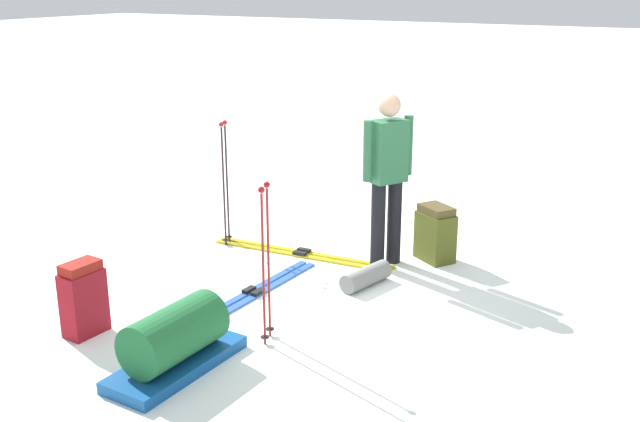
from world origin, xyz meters
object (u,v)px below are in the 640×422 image
(ski_pair_far, at_px, (253,293))
(backpack_bright, at_px, (435,234))
(ski_poles_planted_near, at_px, (266,256))
(gear_sled, at_px, (175,341))
(ski_pair_near, at_px, (302,254))
(skier_standing, at_px, (388,171))
(ski_poles_planted_far, at_px, (225,177))
(backpack_large_dark, at_px, (84,299))
(sleeping_mat_rolled, at_px, (366,277))

(ski_pair_far, height_order, backpack_bright, backpack_bright)
(ski_poles_planted_near, height_order, gear_sled, ski_poles_planted_near)
(ski_pair_near, relative_size, gear_sled, 1.78)
(ski_pair_near, relative_size, ski_pair_far, 1.13)
(skier_standing, bearing_deg, ski_poles_planted_near, 175.90)
(ski_poles_planted_far, bearing_deg, gear_sled, -152.22)
(ski_pair_near, height_order, ski_poles_planted_far, ski_poles_planted_far)
(backpack_bright, bearing_deg, ski_poles_planted_near, 166.91)
(ski_pair_near, bearing_deg, ski_poles_planted_near, -157.96)
(backpack_bright, distance_m, ski_poles_planted_far, 2.25)
(backpack_large_dark, distance_m, ski_poles_planted_far, 2.33)
(skier_standing, distance_m, gear_sled, 2.79)
(ski_pair_far, relative_size, ski_poles_planted_near, 1.39)
(skier_standing, relative_size, ski_pair_near, 0.85)
(sleeping_mat_rolled, bearing_deg, ski_pair_near, 66.21)
(backpack_large_dark, bearing_deg, ski_poles_planted_far, 6.22)
(gear_sled, relative_size, sleeping_mat_rolled, 2.04)
(ski_pair_far, xyz_separation_m, ski_poles_planted_near, (-0.68, -0.59, 0.70))
(backpack_bright, distance_m, sleeping_mat_rolled, 1.01)
(sleeping_mat_rolled, bearing_deg, backpack_bright, -18.89)
(ski_poles_planted_far, height_order, sleeping_mat_rolled, ski_poles_planted_far)
(backpack_large_dark, bearing_deg, skier_standing, -29.99)
(skier_standing, distance_m, backpack_large_dark, 3.02)
(ski_pair_near, bearing_deg, skier_standing, -77.40)
(backpack_bright, distance_m, ski_poles_planted_near, 2.38)
(ski_poles_planted_far, relative_size, gear_sled, 1.18)
(ski_pair_near, xyz_separation_m, backpack_bright, (0.53, -1.24, 0.27))
(ski_pair_far, xyz_separation_m, gear_sled, (-1.39, -0.26, 0.21))
(ski_pair_far, height_order, sleeping_mat_rolled, sleeping_mat_rolled)
(ski_pair_far, bearing_deg, ski_poles_planted_far, 45.23)
(backpack_bright, height_order, sleeping_mat_rolled, backpack_bright)
(backpack_large_dark, height_order, gear_sled, backpack_large_dark)
(ski_poles_planted_far, bearing_deg, ski_pair_far, -134.77)
(sleeping_mat_rolled, bearing_deg, gear_sled, 165.21)
(skier_standing, height_order, backpack_large_dark, skier_standing)
(backpack_large_dark, relative_size, ski_poles_planted_near, 0.48)
(ski_pair_near, height_order, ski_pair_far, same)
(ski_pair_near, xyz_separation_m, backpack_large_dark, (-2.36, 0.62, 0.29))
(skier_standing, xyz_separation_m, gear_sled, (-2.65, 0.47, -0.73))
(ski_pair_near, bearing_deg, backpack_large_dark, 165.22)
(ski_poles_planted_far, height_order, gear_sled, ski_poles_planted_far)
(skier_standing, height_order, ski_pair_near, skier_standing)
(skier_standing, xyz_separation_m, ski_pair_near, (-0.19, 0.85, -0.94))
(backpack_bright, xyz_separation_m, gear_sled, (-2.99, 0.86, -0.05))
(ski_pair_near, height_order, backpack_large_dark, backpack_large_dark)
(skier_standing, distance_m, ski_pair_far, 1.74)
(backpack_large_dark, xyz_separation_m, sleeping_mat_rolled, (1.96, -1.55, -0.21))
(gear_sled, bearing_deg, backpack_bright, -16.09)
(ski_poles_planted_far, bearing_deg, sleeping_mat_rolled, -99.93)
(ski_pair_near, xyz_separation_m, ski_poles_planted_far, (-0.09, 0.87, 0.73))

